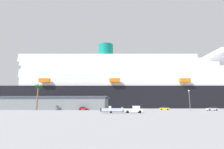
{
  "coord_description": "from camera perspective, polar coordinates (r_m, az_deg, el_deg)",
  "views": [
    {
      "loc": [
        -0.34,
        -74.32,
        2.37
      ],
      "look_at": [
        -0.23,
        40.5,
        22.54
      ],
      "focal_mm": 28.12,
      "sensor_mm": 36.0,
      "label": 1
    }
  ],
  "objects": [
    {
      "name": "ground_plane",
      "position": [
        104.35,
        0.14,
        -11.26
      ],
      "size": [
        600.0,
        600.0,
        0.0
      ],
      "primitive_type": "plane",
      "color": "gray"
    },
    {
      "name": "cruise_ship",
      "position": [
        154.44,
        10.46,
        -4.1
      ],
      "size": [
        272.66,
        40.75,
        62.89
      ],
      "color": "black",
      "rests_on": "ground_plane"
    },
    {
      "name": "terminal_building",
      "position": [
        106.65,
        -17.57,
        -8.89
      ],
      "size": [
        61.03,
        28.12,
        6.97
      ],
      "color": "slate",
      "rests_on": "ground_plane"
    },
    {
      "name": "pickup_truck",
      "position": [
        55.13,
        7.06,
        -11.27
      ],
      "size": [
        5.63,
        2.35,
        2.2
      ],
      "color": "white",
      "rests_on": "ground_plane"
    },
    {
      "name": "small_boat_on_trailer",
      "position": [
        54.63,
        0.73,
        -11.44
      ],
      "size": [
        8.83,
        2.28,
        2.15
      ],
      "color": "#595960",
      "rests_on": "ground_plane"
    },
    {
      "name": "palm_tree",
      "position": [
        91.41,
        -22.98,
        -4.56
      ],
      "size": [
        3.42,
        3.62,
        12.32
      ],
      "color": "brown",
      "rests_on": "ground_plane"
    },
    {
      "name": "street_lamp",
      "position": [
        77.63,
        23.8,
        -6.85
      ],
      "size": [
        0.56,
        0.56,
        8.44
      ],
      "color": "slate",
      "rests_on": "ground_plane"
    },
    {
      "name": "parked_car_red_hatchback",
      "position": [
        88.43,
        -9.49,
        -10.83
      ],
      "size": [
        4.54,
        2.68,
        1.58
      ],
      "color": "red",
      "rests_on": "ground_plane"
    },
    {
      "name": "parked_car_yellow_taxi",
      "position": [
        95.05,
        16.57,
        -10.48
      ],
      "size": [
        4.97,
        2.62,
        1.58
      ],
      "color": "yellow",
      "rests_on": "ground_plane"
    },
    {
      "name": "parked_car_silver_sedan",
      "position": [
        92.38,
        29.73,
        -9.63
      ],
      "size": [
        4.77,
        2.06,
        1.58
      ],
      "color": "silver",
      "rests_on": "ground_plane"
    }
  ]
}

